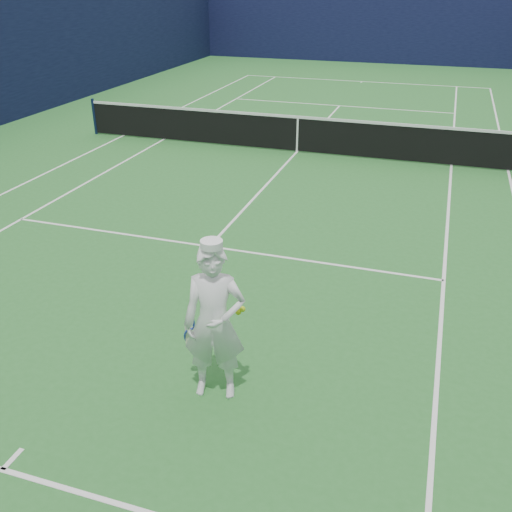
% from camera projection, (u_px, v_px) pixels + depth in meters
% --- Properties ---
extents(ground, '(80.00, 80.00, 0.00)m').
position_uv_depth(ground, '(297.00, 152.00, 15.85)').
color(ground, '#296C2C').
rests_on(ground, ground).
extents(court_markings, '(11.03, 23.83, 0.01)m').
position_uv_depth(court_markings, '(297.00, 152.00, 15.85)').
color(court_markings, white).
rests_on(court_markings, ground).
extents(windscreen_fence, '(20.12, 36.12, 4.00)m').
position_uv_depth(windscreen_fence, '(299.00, 78.00, 14.95)').
color(windscreen_fence, '#0E1134').
rests_on(windscreen_fence, ground).
extents(tennis_net, '(12.88, 0.09, 1.07)m').
position_uv_depth(tennis_net, '(297.00, 132.00, 15.60)').
color(tennis_net, '#141E4C').
rests_on(tennis_net, ground).
extents(tennis_player, '(0.87, 0.61, 1.99)m').
position_uv_depth(tennis_player, '(214.00, 323.00, 6.40)').
color(tennis_player, white).
rests_on(tennis_player, ground).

